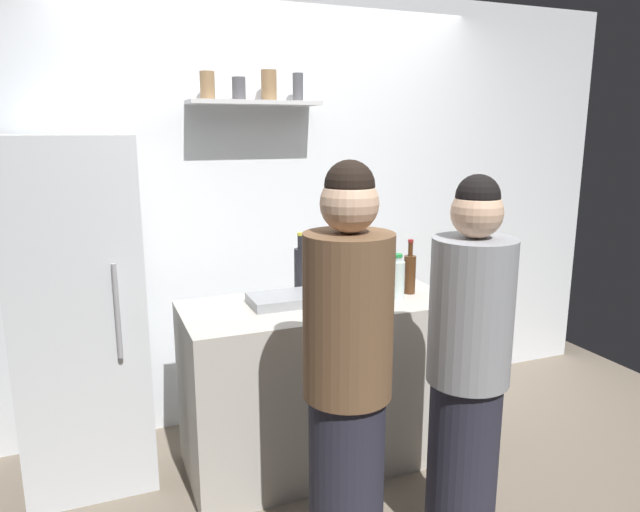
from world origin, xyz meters
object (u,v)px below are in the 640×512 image
(wine_bottle_amber_glass, at_px, (410,273))
(water_bottle_plastic, at_px, (397,279))
(person_grey_hoodie, at_px, (468,373))
(refrigerator, at_px, (80,315))
(utensil_holder, at_px, (354,278))
(person_brown_jacket, at_px, (347,384))
(baking_pan, at_px, (283,300))
(wine_bottle_dark_glass, at_px, (300,268))

(wine_bottle_amber_glass, bearing_deg, water_bottle_plastic, -151.49)
(person_grey_hoodie, bearing_deg, wine_bottle_amber_glass, -137.33)
(refrigerator, bearing_deg, water_bottle_plastic, -13.90)
(utensil_holder, xyz_separation_m, water_bottle_plastic, (0.13, -0.27, 0.05))
(person_brown_jacket, relative_size, person_grey_hoodie, 1.04)
(baking_pan, bearing_deg, wine_bottle_amber_glass, -4.56)
(person_brown_jacket, bearing_deg, wine_bottle_dark_glass, 51.60)
(utensil_holder, bearing_deg, wine_bottle_dark_glass, 167.58)
(person_grey_hoodie, bearing_deg, utensil_holder, -121.28)
(refrigerator, distance_m, wine_bottle_amber_glass, 1.73)
(wine_bottle_dark_glass, bearing_deg, wine_bottle_amber_glass, -26.51)
(baking_pan, height_order, utensil_holder, utensil_holder)
(baking_pan, bearing_deg, refrigerator, 164.42)
(utensil_holder, relative_size, wine_bottle_dark_glass, 0.67)
(refrigerator, relative_size, water_bottle_plastic, 7.25)
(wine_bottle_dark_glass, relative_size, person_brown_jacket, 0.20)
(person_brown_jacket, distance_m, person_grey_hoodie, 0.55)
(refrigerator, xyz_separation_m, person_grey_hoodie, (1.49, -1.15, -0.08))
(wine_bottle_amber_glass, distance_m, person_brown_jacket, 1.11)
(wine_bottle_amber_glass, bearing_deg, baking_pan, 175.44)
(refrigerator, bearing_deg, person_grey_hoodie, -37.65)
(refrigerator, relative_size, utensil_holder, 7.97)
(refrigerator, bearing_deg, utensil_holder, -4.93)
(baking_pan, distance_m, person_brown_jacket, 0.87)
(refrigerator, height_order, baking_pan, refrigerator)
(refrigerator, bearing_deg, baking_pan, -15.58)
(wine_bottle_dark_glass, bearing_deg, refrigerator, 177.06)
(wine_bottle_dark_glass, relative_size, person_grey_hoodie, 0.20)
(refrigerator, xyz_separation_m, person_brown_jacket, (0.95, -1.14, -0.05))
(person_brown_jacket, bearing_deg, utensil_holder, 35.92)
(baking_pan, distance_m, utensil_holder, 0.50)
(wine_bottle_amber_glass, relative_size, water_bottle_plastic, 1.24)
(baking_pan, height_order, wine_bottle_amber_glass, wine_bottle_amber_glass)
(wine_bottle_dark_glass, bearing_deg, utensil_holder, -12.42)
(wine_bottle_amber_glass, xyz_separation_m, person_grey_hoodie, (-0.20, -0.82, -0.22))
(wine_bottle_dark_glass, distance_m, water_bottle_plastic, 0.54)
(utensil_holder, xyz_separation_m, person_grey_hoodie, (0.04, -1.03, -0.16))
(utensil_holder, height_order, person_grey_hoodie, person_grey_hoodie)
(refrigerator, relative_size, person_grey_hoodie, 1.09)
(wine_bottle_amber_glass, relative_size, person_brown_jacket, 0.18)
(utensil_holder, distance_m, water_bottle_plastic, 0.30)
(baking_pan, bearing_deg, person_grey_hoodie, -59.56)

